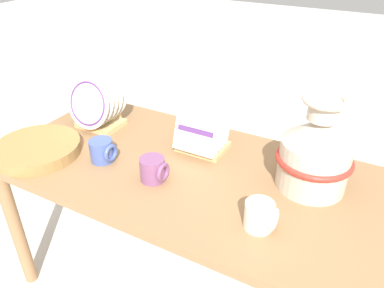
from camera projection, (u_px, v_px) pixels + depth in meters
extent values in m
cube|color=olive|center=(192.00, 173.00, 1.40)|extent=(1.52, 0.72, 0.03)
cylinder|color=olive|center=(16.00, 228.00, 1.64)|extent=(0.06, 0.06, 0.65)
cylinder|color=olive|center=(108.00, 160.00, 2.10)|extent=(0.06, 0.06, 0.65)
cylinder|color=olive|center=(381.00, 251.00, 1.52)|extent=(0.06, 0.06, 0.65)
cylinder|color=beige|center=(313.00, 164.00, 1.27)|extent=(0.24, 0.24, 0.18)
cone|color=beige|center=(320.00, 131.00, 1.20)|extent=(0.24, 0.24, 0.08)
cylinder|color=beige|center=(324.00, 110.00, 1.16)|extent=(0.10, 0.10, 0.07)
torus|color=beige|center=(326.00, 100.00, 1.15)|extent=(0.15, 0.15, 0.02)
torus|color=#B72D23|center=(314.00, 159.00, 1.26)|extent=(0.26, 0.26, 0.02)
cube|color=tan|center=(101.00, 123.00, 1.69)|extent=(0.19, 0.15, 0.02)
cylinder|color=tan|center=(97.00, 106.00, 1.74)|extent=(0.01, 0.01, 0.07)
cylinder|color=tan|center=(120.00, 112.00, 1.69)|extent=(0.01, 0.01, 0.07)
cylinder|color=silver|center=(88.00, 104.00, 1.58)|extent=(0.22, 0.07, 0.21)
torus|color=#5B3375|center=(88.00, 104.00, 1.58)|extent=(0.19, 0.07, 0.19)
cylinder|color=silver|center=(93.00, 101.00, 1.61)|extent=(0.22, 0.07, 0.21)
cylinder|color=silver|center=(98.00, 98.00, 1.63)|extent=(0.22, 0.07, 0.21)
cylinder|color=silver|center=(102.00, 96.00, 1.65)|extent=(0.22, 0.07, 0.21)
cylinder|color=silver|center=(107.00, 93.00, 1.68)|extent=(0.22, 0.07, 0.21)
cube|color=tan|center=(203.00, 146.00, 1.52)|extent=(0.19, 0.15, 0.02)
cylinder|color=tan|center=(195.00, 127.00, 1.57)|extent=(0.01, 0.01, 0.07)
cylinder|color=tan|center=(224.00, 134.00, 1.51)|extent=(0.01, 0.01, 0.07)
cube|color=silver|center=(196.00, 131.00, 1.42)|extent=(0.18, 0.06, 0.17)
cube|color=silver|center=(200.00, 127.00, 1.44)|extent=(0.18, 0.06, 0.17)
cube|color=silver|center=(203.00, 124.00, 1.47)|extent=(0.18, 0.06, 0.17)
cube|color=silver|center=(207.00, 121.00, 1.49)|extent=(0.18, 0.06, 0.17)
cube|color=silver|center=(210.00, 118.00, 1.51)|extent=(0.18, 0.06, 0.17)
cube|color=#5B3375|center=(196.00, 131.00, 1.42)|extent=(0.15, 0.01, 0.02)
cylinder|color=olive|center=(38.00, 153.00, 1.49)|extent=(0.33, 0.33, 0.01)
cylinder|color=olive|center=(38.00, 151.00, 1.48)|extent=(0.33, 0.33, 0.01)
cylinder|color=olive|center=(37.00, 149.00, 1.48)|extent=(0.33, 0.33, 0.01)
cylinder|color=olive|center=(37.00, 147.00, 1.47)|extent=(0.33, 0.33, 0.01)
cylinder|color=olive|center=(36.00, 145.00, 1.47)|extent=(0.33, 0.33, 0.01)
cylinder|color=#7A4770|center=(152.00, 169.00, 1.32)|extent=(0.09, 0.09, 0.09)
torus|color=#7A4770|center=(163.00, 172.00, 1.30)|extent=(0.02, 0.07, 0.07)
cylinder|color=silver|center=(259.00, 215.00, 1.11)|extent=(0.09, 0.09, 0.09)
torus|color=silver|center=(274.00, 220.00, 1.09)|extent=(0.02, 0.07, 0.07)
cylinder|color=#42569E|center=(102.00, 150.00, 1.43)|extent=(0.09, 0.09, 0.09)
torus|color=#42569E|center=(111.00, 153.00, 1.41)|extent=(0.02, 0.07, 0.07)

